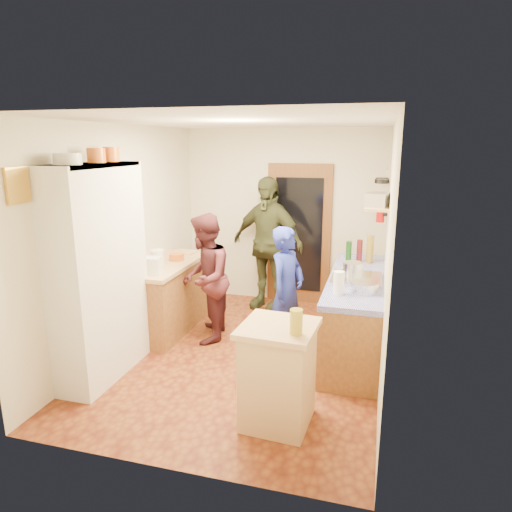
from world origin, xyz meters
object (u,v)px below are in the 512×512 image
at_px(person_hob, 288,292).
at_px(person_back, 268,244).
at_px(person_left, 208,278).
at_px(hutch_body, 100,274).
at_px(right_counter_base, 355,315).
at_px(island_base, 278,377).

bearing_deg(person_hob, person_back, 42.15).
bearing_deg(person_left, person_hob, 70.37).
distance_m(hutch_body, person_left, 1.38).
bearing_deg(person_left, hutch_body, -44.97).
distance_m(hutch_body, right_counter_base, 2.90).
xyz_separation_m(right_counter_base, person_back, (-1.34, 1.09, 0.55)).
distance_m(hutch_body, person_back, 2.66).
relative_size(island_base, person_left, 0.54).
distance_m(person_hob, person_left, 1.03).
height_order(island_base, person_left, person_left).
bearing_deg(hutch_body, person_left, 57.20).
distance_m(right_counter_base, person_hob, 0.87).
height_order(hutch_body, right_counter_base, hutch_body).
height_order(right_counter_base, person_hob, person_hob).
distance_m(hutch_body, person_hob, 2.04).
distance_m(right_counter_base, island_base, 1.78).
height_order(hutch_body, island_base, hutch_body).
xyz_separation_m(hutch_body, right_counter_base, (2.50, 1.30, -0.68)).
xyz_separation_m(hutch_body, person_left, (0.73, 1.13, -0.31)).
xyz_separation_m(person_hob, person_left, (-1.02, 0.13, 0.05)).
bearing_deg(person_back, right_counter_base, -22.15).
xyz_separation_m(island_base, person_left, (-1.22, 1.52, 0.36)).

